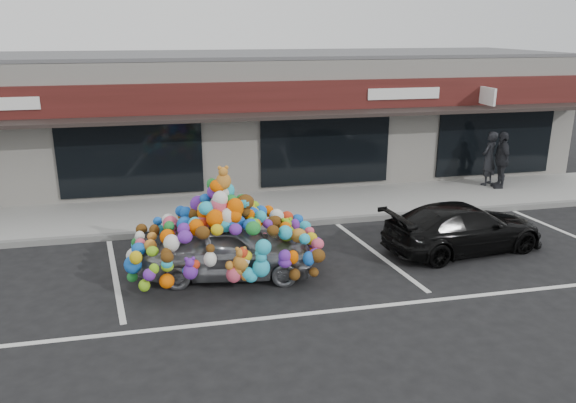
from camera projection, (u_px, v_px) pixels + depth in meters
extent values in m
plane|color=black|center=(262.00, 267.00, 12.61)|extent=(90.00, 90.00, 0.00)
cube|color=white|center=(221.00, 117.00, 19.91)|extent=(24.00, 6.00, 4.20)
cube|color=#59595B|center=(219.00, 55.00, 19.27)|extent=(24.00, 6.00, 0.12)
cube|color=#3D1410|center=(230.00, 98.00, 16.73)|extent=(24.00, 0.18, 0.90)
cube|color=black|center=(233.00, 117.00, 16.39)|extent=(24.00, 1.20, 0.10)
cube|color=white|center=(487.00, 96.00, 17.98)|extent=(0.08, 0.95, 0.55)
cube|color=white|center=(404.00, 94.00, 17.73)|extent=(2.40, 0.04, 0.35)
cube|color=black|center=(131.00, 158.00, 16.67)|extent=(4.20, 0.12, 2.30)
cube|color=black|center=(325.00, 149.00, 17.89)|extent=(4.20, 0.12, 2.30)
cube|color=black|center=(495.00, 141.00, 19.10)|extent=(4.20, 0.12, 2.30)
cube|color=#979792|center=(239.00, 210.00, 16.32)|extent=(26.00, 3.00, 0.15)
cube|color=slate|center=(246.00, 227.00, 14.92)|extent=(26.00, 0.18, 0.16)
cube|color=silver|center=(115.00, 276.00, 12.15)|extent=(0.73, 4.37, 0.01)
cube|color=silver|center=(377.00, 253.00, 13.36)|extent=(0.73, 4.37, 0.01)
cube|color=silver|center=(574.00, 236.00, 14.45)|extent=(0.73, 4.37, 0.01)
cube|color=silver|center=(384.00, 305.00, 10.87)|extent=(14.00, 0.12, 0.01)
imported|color=#B0B8BB|center=(227.00, 248.00, 12.03)|extent=(2.01, 3.87, 1.26)
ellipsoid|color=#FF4827|center=(225.00, 199.00, 11.71)|extent=(1.33, 1.70, 0.94)
sphere|color=gold|center=(287.00, 233.00, 12.06)|extent=(0.34, 0.34, 0.34)
sphere|color=blue|center=(261.00, 264.00, 11.41)|extent=(0.36, 0.36, 0.36)
sphere|color=green|center=(188.00, 239.00, 12.64)|extent=(0.30, 0.30, 0.30)
sphere|color=#E34F6E|center=(225.00, 180.00, 11.58)|extent=(0.32, 0.32, 0.32)
sphere|color=#E23500|center=(174.00, 237.00, 11.81)|extent=(0.30, 0.30, 0.30)
imported|color=black|center=(464.00, 228.00, 13.41)|extent=(2.14, 4.16, 1.15)
imported|color=black|center=(489.00, 158.00, 18.40)|extent=(0.78, 0.72, 1.78)
imported|color=#262328|center=(501.00, 160.00, 18.08)|extent=(1.15, 0.68, 1.84)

